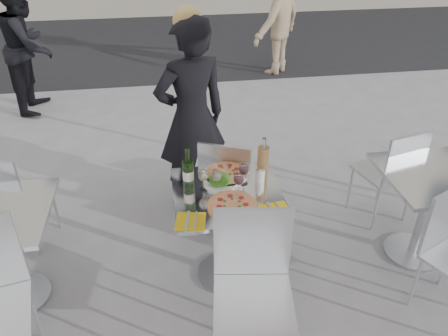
{
  "coord_description": "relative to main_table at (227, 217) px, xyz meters",
  "views": [
    {
      "loc": [
        -0.38,
        -2.35,
        2.42
      ],
      "look_at": [
        0.0,
        0.15,
        0.85
      ],
      "focal_mm": 35.0,
      "sensor_mm": 36.0,
      "label": 1
    }
  ],
  "objects": [
    {
      "name": "pizza_near",
      "position": [
        0.01,
        -0.16,
        0.22
      ],
      "size": [
        0.32,
        0.32,
        0.02
      ],
      "color": "tan",
      "rests_on": "main_table"
    },
    {
      "name": "carafe",
      "position": [
        0.28,
        0.18,
        0.33
      ],
      "size": [
        0.08,
        0.08,
        0.29
      ],
      "color": "tan",
      "rests_on": "main_table"
    },
    {
      "name": "wineglass_red_b",
      "position": [
        0.13,
        0.09,
        0.32
      ],
      "size": [
        0.07,
        0.07,
        0.16
      ],
      "color": "white",
      "rests_on": "main_table"
    },
    {
      "name": "wineglass_white_b",
      "position": [
        -0.07,
        0.04,
        0.32
      ],
      "size": [
        0.07,
        0.07,
        0.16
      ],
      "color": "white",
      "rests_on": "main_table"
    },
    {
      "name": "napkin_right",
      "position": [
        0.27,
        -0.25,
        0.21
      ],
      "size": [
        0.2,
        0.2,
        0.01
      ],
      "rotation": [
        0.0,
        0.0,
        0.14
      ],
      "color": "yellow",
      "rests_on": "main_table"
    },
    {
      "name": "woman_diner",
      "position": [
        -0.15,
        0.95,
        0.32
      ],
      "size": [
        0.72,
        0.58,
        1.71
      ],
      "primitive_type": "imported",
      "rotation": [
        0.0,
        0.0,
        3.46
      ],
      "color": "black",
      "rests_on": "ground"
    },
    {
      "name": "side_chair_lfar",
      "position": [
        -1.58,
        0.56,
        -0.02
      ],
      "size": [
        0.51,
        0.51,
        0.87
      ],
      "rotation": [
        0.0,
        0.0,
        2.82
      ],
      "color": "silver",
      "rests_on": "ground"
    },
    {
      "name": "wineglass_white_a",
      "position": [
        -0.15,
        0.06,
        0.32
      ],
      "size": [
        0.07,
        0.07,
        0.16
      ],
      "color": "white",
      "rests_on": "main_table"
    },
    {
      "name": "wine_bottle",
      "position": [
        -0.25,
        0.12,
        0.32
      ],
      "size": [
        0.08,
        0.08,
        0.29
      ],
      "color": "#27481B",
      "rests_on": "main_table"
    },
    {
      "name": "chair_near",
      "position": [
        0.05,
        -0.62,
        0.04
      ],
      "size": [
        0.51,
        0.52,
        0.98
      ],
      "rotation": [
        0.0,
        0.0,
        -0.15
      ],
      "color": "silver",
      "rests_on": "ground"
    },
    {
      "name": "pedestrian_a",
      "position": [
        -1.99,
        3.43,
        0.29
      ],
      "size": [
        0.68,
        0.84,
        1.66
      ],
      "primitive_type": "imported",
      "rotation": [
        0.0,
        0.0,
        1.51
      ],
      "color": "black",
      "rests_on": "ground"
    },
    {
      "name": "napkin_left",
      "position": [
        -0.27,
        -0.27,
        0.21
      ],
      "size": [
        0.21,
        0.21,
        0.01
      ],
      "rotation": [
        0.0,
        0.0,
        -0.18
      ],
      "color": "yellow",
      "rests_on": "main_table"
    },
    {
      "name": "wineglass_red_a",
      "position": [
        0.07,
        -0.02,
        0.32
      ],
      "size": [
        0.07,
        0.07,
        0.16
      ],
      "color": "white",
      "rests_on": "main_table"
    },
    {
      "name": "pizza_far",
      "position": [
        0.03,
        0.22,
        0.23
      ],
      "size": [
        0.32,
        0.32,
        0.03
      ],
      "color": "white",
      "rests_on": "main_table"
    },
    {
      "name": "main_table",
      "position": [
        0.0,
        0.0,
        0.0
      ],
      "size": [
        0.72,
        0.72,
        0.75
      ],
      "color": "#B7BABF",
      "rests_on": "ground"
    },
    {
      "name": "chair_far",
      "position": [
        0.08,
        0.48,
        -0.01
      ],
      "size": [
        0.54,
        0.55,
        0.89
      ],
      "rotation": [
        0.0,
        0.0,
        2.72
      ],
      "color": "silver",
      "rests_on": "ground"
    },
    {
      "name": "sugar_shaker",
      "position": [
        0.24,
        0.11,
        0.26
      ],
      "size": [
        0.06,
        0.06,
        0.11
      ],
      "color": "white",
      "rests_on": "main_table"
    },
    {
      "name": "side_table_right",
      "position": [
        1.5,
        0.0,
        0.0
      ],
      "size": [
        0.72,
        0.72,
        0.75
      ],
      "color": "#B7BABF",
      "rests_on": "ground"
    },
    {
      "name": "pedestrian_b",
      "position": [
        1.46,
        4.32,
        0.3
      ],
      "size": [
        1.21,
        1.21,
        1.69
      ],
      "primitive_type": "imported",
      "rotation": [
        0.0,
        0.0,
        3.93
      ],
      "color": "#988062",
      "rests_on": "ground"
    },
    {
      "name": "side_chair_rfar",
      "position": [
        1.45,
        0.44,
        -0.01
      ],
      "size": [
        0.5,
        0.5,
        0.89
      ],
      "rotation": [
        0.0,
        0.0,
        3.39
      ],
      "color": "silver",
      "rests_on": "ground"
    },
    {
      "name": "street_asphalt",
      "position": [
        0.0,
        6.5,
        -0.54
      ],
      "size": [
        24.0,
        5.0,
        0.0
      ],
      "primitive_type": "cube",
      "color": "black",
      "rests_on": "ground"
    },
    {
      "name": "salad_plate",
      "position": [
        -0.04,
        0.1,
        0.25
      ],
      "size": [
        0.22,
        0.22,
        0.09
      ],
      "color": "white",
      "rests_on": "main_table"
    },
    {
      "name": "ground",
      "position": [
        0.0,
        0.0,
        -0.54
      ],
      "size": [
        80.0,
        80.0,
        0.0
      ],
      "primitive_type": "plane",
      "color": "slate"
    }
  ]
}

